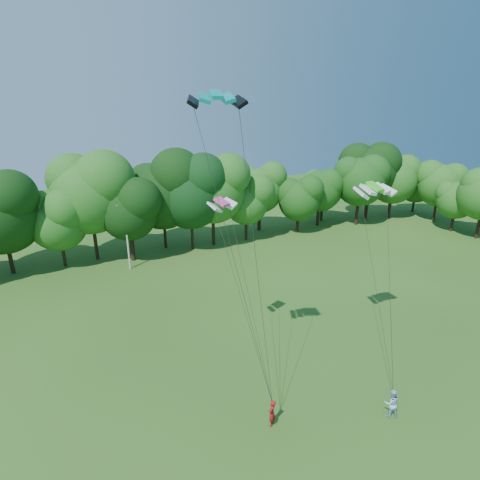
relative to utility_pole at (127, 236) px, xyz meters
name	(u,v)px	position (x,y,z in m)	size (l,w,h in m)	color
utility_pole	(127,236)	(0.00, 0.00, 0.00)	(1.58, 0.20, 7.89)	beige
kite_flyer_left	(272,413)	(2.89, -27.39, -3.20)	(0.63, 0.41, 1.73)	#9F1416
kite_flyer_right	(391,403)	(9.72, -30.00, -3.11)	(0.93, 0.72, 1.90)	#ACCEEF
kite_teal	(216,94)	(0.88, -24.69, 14.31)	(2.95, 1.85, 0.51)	#048D8D
kite_green	(375,187)	(13.14, -23.47, 8.64)	(2.96, 1.43, 0.57)	#3CE222
kite_pink	(222,202)	(3.18, -19.92, 7.88)	(2.28, 1.70, 0.49)	#E6408F
tree_back_center	(190,186)	(8.92, 3.14, 4.40)	(9.32, 9.32, 13.56)	black
tree_back_east	(324,184)	(32.94, 6.22, 2.14)	(6.83, 6.83, 9.94)	black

